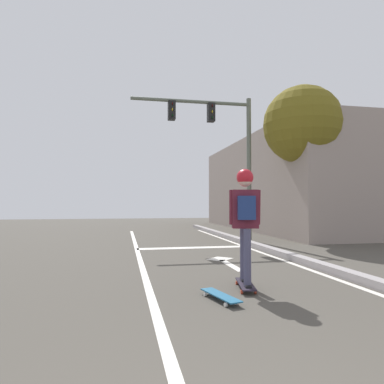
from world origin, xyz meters
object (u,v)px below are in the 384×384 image
at_px(traffic_signal_mast, 219,137).
at_px(spare_skateboard, 220,296).
at_px(skater, 245,210).
at_px(roadside_tree, 303,126).
at_px(skateboard, 245,284).

bearing_deg(traffic_signal_mast, spare_skateboard, -105.57).
height_order(skater, roadside_tree, roadside_tree).
xyz_separation_m(skateboard, roadside_tree, (4.31, 5.99, 3.96)).
bearing_deg(traffic_signal_mast, skater, -102.22).
xyz_separation_m(skater, roadside_tree, (4.32, 6.01, 2.82)).
relative_size(spare_skateboard, roadside_tree, 0.15).
distance_m(spare_skateboard, roadside_tree, 9.06).
height_order(skateboard, roadside_tree, roadside_tree).
bearing_deg(skateboard, spare_skateboard, -135.72).
xyz_separation_m(traffic_signal_mast, roadside_tree, (2.91, -0.50, 0.40)).
relative_size(skateboard, skater, 0.50).
relative_size(skater, roadside_tree, 0.32).
bearing_deg(skater, skateboard, 78.57).
distance_m(skateboard, skater, 1.15).
bearing_deg(roadside_tree, spare_skateboard, -126.68).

